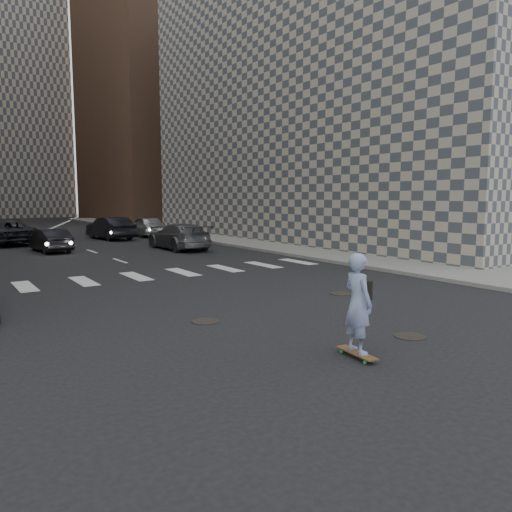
{
  "coord_description": "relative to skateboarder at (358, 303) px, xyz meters",
  "views": [
    {
      "loc": [
        -7.62,
        -9.68,
        3.12
      ],
      "look_at": [
        0.68,
        2.99,
        1.3
      ],
      "focal_mm": 35.0,
      "sensor_mm": 36.0,
      "label": 1
    }
  ],
  "objects": [
    {
      "name": "manhole_b",
      "position": [
        -1.17,
        4.1,
        -1.07
      ],
      "size": [
        0.7,
        0.7,
        0.02
      ],
      "primitive_type": "cylinder",
      "color": "black",
      "rests_on": "ground"
    },
    {
      "name": "traffic_car_d",
      "position": [
        7.33,
        30.4,
        -0.27
      ],
      "size": [
        2.12,
        4.83,
        1.62
      ],
      "primitive_type": "imported",
      "rotation": [
        0.0,
        0.0,
        3.1
      ],
      "color": "#A4A7AB",
      "rests_on": "ground"
    },
    {
      "name": "ground",
      "position": [
        0.83,
        2.9,
        -1.08
      ],
      "size": [
        160.0,
        160.0,
        0.0
      ],
      "primitive_type": "plane",
      "color": "black",
      "rests_on": "ground"
    },
    {
      "name": "traffic_car_b",
      "position": [
        5.47,
        20.23,
        -0.31
      ],
      "size": [
        2.19,
        5.29,
        1.53
      ],
      "primitive_type": "imported",
      "rotation": [
        0.0,
        0.0,
        3.15
      ],
      "color": "#58595F",
      "rests_on": "ground"
    },
    {
      "name": "traffic_car_e",
      "position": [
        4.15,
        29.22,
        -0.25
      ],
      "size": [
        2.34,
        5.16,
        1.64
      ],
      "primitive_type": "imported",
      "rotation": [
        0.0,
        0.0,
        3.27
      ],
      "color": "black",
      "rests_on": "ground"
    },
    {
      "name": "manhole_a",
      "position": [
        2.03,
        0.4,
        -1.07
      ],
      "size": [
        0.7,
        0.7,
        0.02
      ],
      "primitive_type": "cylinder",
      "color": "black",
      "rests_on": "ground"
    },
    {
      "name": "tower_right",
      "position": [
        20.83,
        57.9,
        16.92
      ],
      "size": [
        18.0,
        24.0,
        36.0
      ],
      "primitive_type": "cube",
      "color": "brown",
      "rests_on": "ground"
    },
    {
      "name": "manhole_c",
      "position": [
        4.13,
        4.9,
        -1.07
      ],
      "size": [
        0.7,
        0.7,
        0.02
      ],
      "primitive_type": "cylinder",
      "color": "black",
      "rests_on": "ground"
    },
    {
      "name": "sidewalk_right",
      "position": [
        15.33,
        22.9,
        -1.0
      ],
      "size": [
        13.0,
        80.0,
        0.15
      ],
      "primitive_type": "cube",
      "color": "gray",
      "rests_on": "ground"
    },
    {
      "name": "traffic_car_a",
      "position": [
        -1.17,
        22.9,
        -0.42
      ],
      "size": [
        1.75,
        4.09,
        1.31
      ],
      "primitive_type": "imported",
      "rotation": [
        0.0,
        0.0,
        3.23
      ],
      "color": "black",
      "rests_on": "ground"
    },
    {
      "name": "skateboarder",
      "position": [
        0.0,
        0.0,
        0.0
      ],
      "size": [
        0.56,
        1.05,
        2.05
      ],
      "rotation": [
        0.0,
        0.0,
        -0.12
      ],
      "color": "brown",
      "rests_on": "ground"
    },
    {
      "name": "building_right",
      "position": [
        19.32,
        21.39,
        9.91
      ],
      "size": [
        15.0,
        33.0,
        22.0
      ],
      "color": "#ADA08E",
      "rests_on": "ground"
    },
    {
      "name": "traffic_car_c",
      "position": [
        -2.69,
        28.9,
        -0.29
      ],
      "size": [
        3.32,
        5.96,
        1.58
      ],
      "primitive_type": "imported",
      "rotation": [
        0.0,
        0.0,
        3.27
      ],
      "color": "black",
      "rests_on": "ground"
    }
  ]
}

